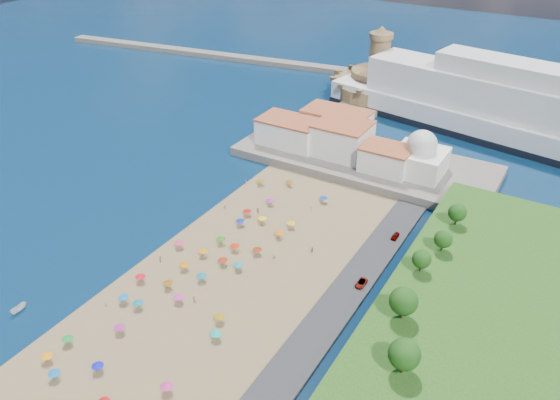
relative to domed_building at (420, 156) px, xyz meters
The scene contains 12 objects.
ground 77.60m from the domed_building, 112.91° to the right, with size 700.00×700.00×0.00m, color #071938.
terrace 21.44m from the domed_building, behind, with size 90.00×36.00×3.00m, color #59544C.
jetty 56.51m from the domed_building, 138.62° to the left, with size 18.00×70.00×2.40m, color #59544C.
breakwater 162.43m from the domed_building, 149.64° to the left, with size 200.00×7.00×2.60m, color #59544C.
waterfront_buildings 33.17m from the domed_building, behind, with size 57.00×29.00×11.00m.
domed_building is the anchor object (origin of this frame).
fortress 79.11m from the domed_building, 122.08° to the left, with size 40.00×40.00×32.40m.
cruise_ship 55.63m from the domed_building, 60.69° to the left, with size 169.41×53.22×36.66m.
beach_parasols 91.25m from the domed_building, 109.74° to the right, with size 33.05×113.68×2.20m.
beachgoers 73.62m from the domed_building, 115.56° to the right, with size 36.82×94.99×1.86m.
parked_cars 72.12m from the domed_building, 85.20° to the right, with size 2.02×73.17×1.44m.
hillside_trees 84.67m from the domed_building, 76.24° to the right, with size 14.37×107.31×7.94m.
Camera 1 is at (72.48, -90.16, 87.87)m, focal length 35.00 mm.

